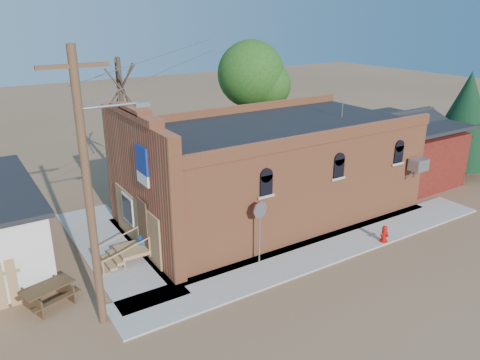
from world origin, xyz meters
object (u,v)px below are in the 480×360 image
fire_hydrant (384,234)px  stop_sign (260,216)px  trash_barrel (144,245)px  brick_bar (268,171)px  utility_pole (90,189)px  picnic_table (48,293)px

fire_hydrant → stop_sign: (-5.77, 1.50, 1.72)m
trash_barrel → brick_bar: bearing=6.0°
stop_sign → utility_pole: bearing=-165.6°
picnic_table → stop_sign: bearing=-30.5°
utility_pole → fire_hydrant: size_ratio=11.55×
utility_pole → brick_bar: bearing=23.7°
brick_bar → picnic_table: bearing=-168.4°
brick_bar → fire_hydrant: brick_bar is taller
fire_hydrant → picnic_table: fire_hydrant is taller
picnic_table → fire_hydrant: bearing=-31.5°
utility_pole → fire_hydrant: utility_pole is taller
utility_pole → picnic_table: size_ratio=4.30×
utility_pole → stop_sign: utility_pole is taller
brick_bar → trash_barrel: size_ratio=20.51×
stop_sign → trash_barrel: (-3.68, 3.27, -1.70)m
brick_bar → picnic_table: size_ratio=7.83×
fire_hydrant → picnic_table: bearing=162.3°
brick_bar → picnic_table: (-11.14, -2.29, -1.86)m
utility_pole → picnic_table: bearing=124.1°
brick_bar → trash_barrel: brick_bar is taller
fire_hydrant → trash_barrel: (-9.45, 4.76, 0.02)m
trash_barrel → picnic_table: 4.48m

